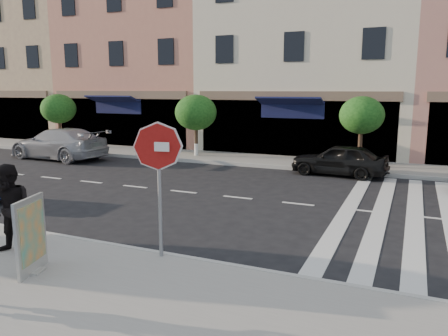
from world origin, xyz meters
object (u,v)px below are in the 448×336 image
walker (11,210)px  car_far_mid (339,160)px  car_far_left (59,144)px  poster_board (31,237)px  stop_sign (158,161)px

walker → car_far_mid: (4.64, 11.86, -0.43)m
car_far_mid → car_far_left: bearing=-79.3°
poster_board → walker: bearing=137.9°
walker → poster_board: 1.25m
stop_sign → poster_board: 2.69m
stop_sign → car_far_left: stop_sign is taller
poster_board → car_far_mid: (3.54, 12.39, -0.18)m
poster_board → car_far_mid: 12.88m
poster_board → car_far_left: (-10.07, 11.06, -0.05)m
car_far_left → poster_board: bearing=46.3°
car_far_mid → walker: bearing=-16.2°
car_far_mid → poster_board: bearing=-10.8°
stop_sign → car_far_left: bearing=131.6°
walker → car_far_left: 13.84m
walker → stop_sign: bearing=14.5°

